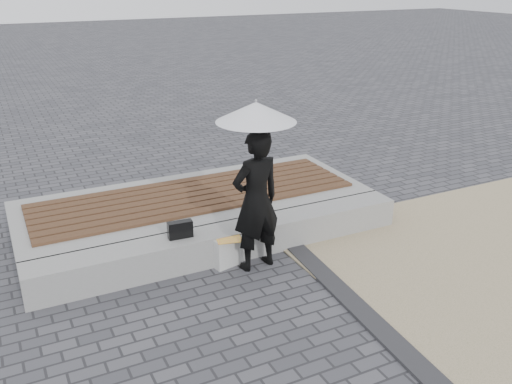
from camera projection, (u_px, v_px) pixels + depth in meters
ground at (289, 319)px, 5.93m from camera, size 80.00×80.00×0.00m
edging_band at (375, 324)px, 5.82m from camera, size 0.61×5.20×0.04m
seating_ledge at (228, 242)px, 7.19m from camera, size 5.00×0.45×0.40m
timber_platform at (195, 209)px, 8.19m from camera, size 5.00×2.00×0.40m
timber_decking at (194, 195)px, 8.10m from camera, size 4.60×1.40×0.04m
woman at (256, 201)px, 6.68m from camera, size 0.70×0.51×1.77m
parasol at (256, 112)px, 6.28m from camera, size 0.93×0.93×1.19m
handbag at (180, 230)px, 6.82m from camera, size 0.31×0.13×0.21m
canvas_tote at (228, 252)px, 6.95m from camera, size 0.39×0.23×0.38m
magazine at (229, 239)px, 6.84m from camera, size 0.35×0.29×0.01m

